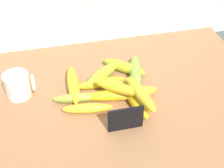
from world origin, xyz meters
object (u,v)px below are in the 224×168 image
(banana_5, at_px, (115,95))
(banana_9, at_px, (124,67))
(banana_2, at_px, (123,84))
(chalkboard_sign, at_px, (124,120))
(banana_10, at_px, (87,108))
(banana_8, at_px, (73,84))
(banana_11, at_px, (119,88))
(coffee_mug, at_px, (18,85))
(banana_3, at_px, (136,101))
(banana_7, at_px, (102,74))
(banana_1, at_px, (76,98))
(banana_0, at_px, (101,83))
(banana_4, at_px, (134,93))
(banana_12, at_px, (141,94))
(banana_6, at_px, (135,72))

(banana_5, xyz_separation_m, banana_9, (0.07, 0.15, 0.00))
(banana_5, bearing_deg, banana_2, 52.75)
(chalkboard_sign, distance_m, banana_10, 0.14)
(banana_8, relative_size, banana_10, 1.24)
(banana_11, bearing_deg, banana_8, 145.55)
(coffee_mug, distance_m, banana_3, 0.40)
(coffee_mug, relative_size, banana_10, 0.61)
(chalkboard_sign, relative_size, banana_7, 0.60)
(coffee_mug, height_order, banana_9, coffee_mug)
(chalkboard_sign, distance_m, banana_9, 0.29)
(banana_2, relative_size, banana_11, 0.98)
(banana_11, bearing_deg, banana_7, 102.38)
(banana_8, bearing_deg, banana_1, -89.14)
(coffee_mug, bearing_deg, banana_0, -4.39)
(chalkboard_sign, xyz_separation_m, banana_7, (-0.01, 0.26, -0.02))
(coffee_mug, distance_m, banana_4, 0.39)
(chalkboard_sign, bearing_deg, banana_7, 92.98)
(banana_8, relative_size, banana_9, 1.18)
(banana_2, bearing_deg, banana_1, -168.97)
(banana_7, relative_size, banana_11, 1.08)
(banana_3, bearing_deg, banana_10, 177.26)
(banana_8, bearing_deg, banana_4, -25.83)
(chalkboard_sign, height_order, banana_5, chalkboard_sign)
(banana_9, relative_size, banana_12, 0.98)
(banana_3, bearing_deg, banana_5, 142.63)
(coffee_mug, relative_size, banana_0, 0.56)
(banana_5, distance_m, banana_9, 0.16)
(coffee_mug, relative_size, banana_7, 0.55)
(banana_4, distance_m, banana_9, 0.15)
(banana_2, distance_m, banana_5, 0.07)
(coffee_mug, bearing_deg, banana_7, 4.08)
(chalkboard_sign, height_order, banana_4, chalkboard_sign)
(banana_1, xyz_separation_m, banana_7, (0.11, 0.10, 0.00))
(chalkboard_sign, bearing_deg, banana_4, 61.92)
(banana_2, bearing_deg, banana_7, 131.55)
(banana_5, relative_size, banana_12, 1.17)
(coffee_mug, xyz_separation_m, banana_9, (0.39, 0.05, -0.02))
(banana_7, height_order, banana_8, same)
(chalkboard_sign, bearing_deg, banana_6, 65.85)
(banana_1, xyz_separation_m, banana_3, (0.19, -0.07, 0.00))
(banana_8, bearing_deg, banana_0, -6.11)
(banana_1, distance_m, banana_8, 0.07)
(banana_4, height_order, banana_7, banana_7)
(banana_3, xyz_separation_m, banana_7, (-0.08, 0.17, -0.00))
(banana_2, xyz_separation_m, banana_4, (0.02, -0.06, 0.00))
(banana_7, bearing_deg, banana_9, 15.82)
(banana_3, xyz_separation_m, banana_4, (0.00, 0.04, -0.00))
(chalkboard_sign, relative_size, banana_10, 0.67)
(banana_0, distance_m, banana_9, 0.12)
(banana_0, distance_m, banana_8, 0.10)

